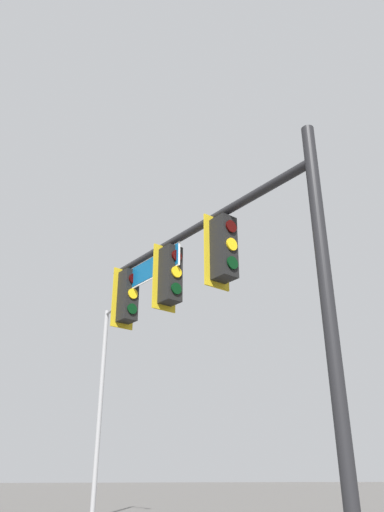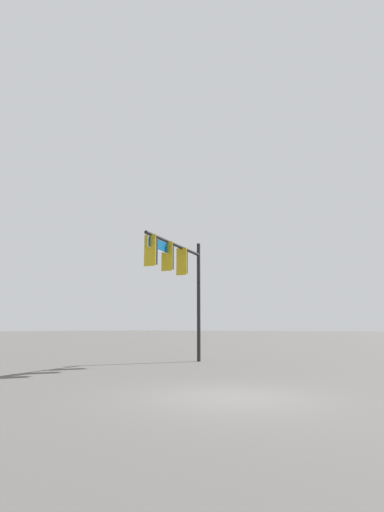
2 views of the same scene
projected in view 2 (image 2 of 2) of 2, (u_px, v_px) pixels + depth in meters
name	position (u px, v px, depth m)	size (l,w,h in m)	color
ground_plane	(232.00, 397.00, 9.60)	(400.00, 400.00, 0.00)	#514F4C
signal_pole_near	(177.00, 266.00, 18.41)	(5.45, 1.59, 6.02)	black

